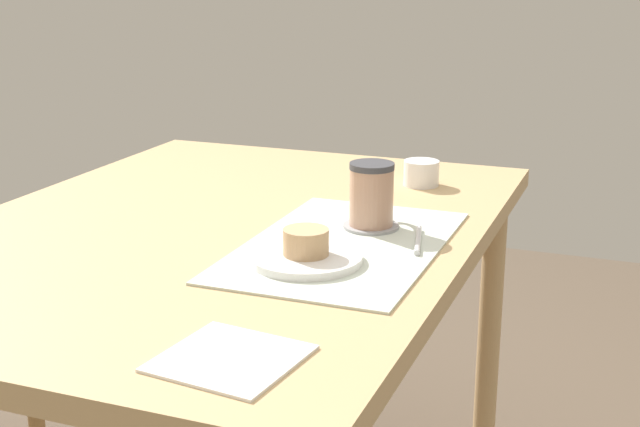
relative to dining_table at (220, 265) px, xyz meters
name	(u,v)px	position (x,y,z in m)	size (l,w,h in m)	color
dining_table	(220,265)	(0.00, 0.00, 0.00)	(1.20, 0.86, 0.71)	tan
placemat	(344,245)	(-0.03, -0.24, 0.08)	(0.48, 0.29, 0.00)	silver
pastry_plate	(306,258)	(-0.13, -0.21, 0.08)	(0.17, 0.17, 0.01)	white
pastry	(306,242)	(-0.13, -0.21, 0.11)	(0.07, 0.07, 0.04)	tan
coffee_coaster	(371,226)	(0.07, -0.25, 0.08)	(0.09, 0.09, 0.01)	#99999E
coffee_mug	(372,194)	(0.07, -0.25, 0.13)	(0.11, 0.07, 0.11)	tan
teaspoon	(418,240)	(0.02, -0.34, 0.08)	(0.01, 0.01, 0.13)	silver
paper_napkin	(230,358)	(-0.46, -0.25, 0.08)	(0.15, 0.15, 0.00)	white
sugar_bowl	(421,173)	(0.38, -0.25, 0.10)	(0.07, 0.07, 0.05)	white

